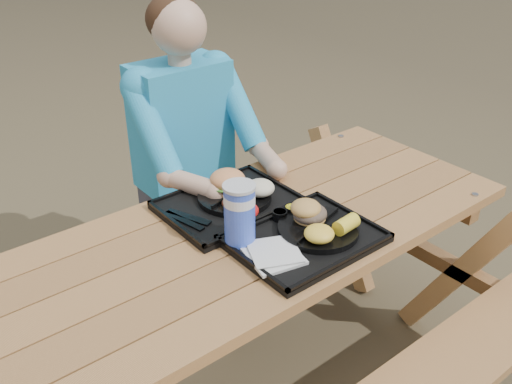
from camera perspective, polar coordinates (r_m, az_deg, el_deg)
picnic_table at (r=2.11m, az=0.00°, el=-12.01°), size 1.80×1.49×0.75m
tray_near at (r=1.81m, az=4.85°, el=-4.76°), size 0.45×0.35×0.02m
tray_far at (r=1.99m, az=-2.67°, el=-1.35°), size 0.45×0.35×0.02m
plate_near at (r=1.83m, az=6.24°, el=-3.70°), size 0.26×0.26×0.02m
plate_far at (r=2.00m, az=-2.16°, el=-0.46°), size 0.26×0.26×0.02m
napkin_stack at (r=1.70m, az=1.81°, el=-6.34°), size 0.18×0.18×0.02m
soda_cup at (r=1.72m, az=-1.65°, el=-2.38°), size 0.09×0.09×0.19m
condiment_bbq at (r=1.88m, az=2.39°, el=-2.31°), size 0.05×0.05×0.03m
condiment_mustard at (r=1.91m, az=3.57°, el=-1.84°), size 0.05×0.05×0.03m
sandwich at (r=1.83m, az=5.46°, el=-1.30°), size 0.10×0.10×0.11m
mac_cheese at (r=1.75m, az=6.34°, el=-4.16°), size 0.09×0.09×0.05m
corn_cob at (r=1.80m, az=9.02°, el=-3.21°), size 0.09×0.09×0.05m
cutlery_far at (r=1.91m, az=-6.79°, el=-2.51°), size 0.09×0.17×0.01m
burger at (r=1.99m, az=-2.88°, el=1.67°), size 0.13×0.13×0.11m
baked_beans at (r=1.91m, az=-2.38°, el=-1.11°), size 0.07×0.07×0.03m
potato_salad at (r=1.97m, az=0.44°, el=0.42°), size 0.10×0.10×0.06m
diner at (r=2.45m, az=-6.88°, el=1.59°), size 0.48×0.84×1.28m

